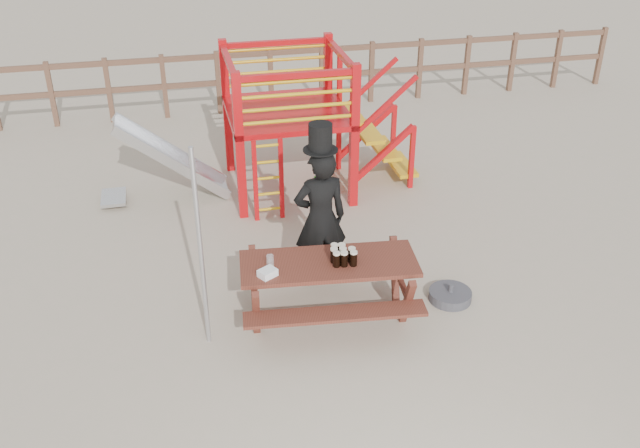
{
  "coord_description": "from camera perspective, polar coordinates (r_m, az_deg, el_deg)",
  "views": [
    {
      "loc": [
        -1.5,
        -6.08,
        4.87
      ],
      "look_at": [
        0.06,
        0.8,
        0.89
      ],
      "focal_mm": 40.0,
      "sensor_mm": 36.0,
      "label": 1
    }
  ],
  "objects": [
    {
      "name": "man_with_hat",
      "position": [
        8.24,
        0.03,
        0.73
      ],
      "size": [
        0.65,
        0.45,
        2.04
      ],
      "rotation": [
        0.0,
        0.0,
        3.2
      ],
      "color": "black",
      "rests_on": "ground"
    },
    {
      "name": "ground",
      "position": [
        7.93,
        0.88,
        -8.42
      ],
      "size": [
        60.0,
        60.0,
        0.0
      ],
      "primitive_type": "plane",
      "color": "tan",
      "rests_on": "ground"
    },
    {
      "name": "metal_pole",
      "position": [
        7.23,
        -9.53,
        -2.16
      ],
      "size": [
        0.05,
        0.05,
        2.26
      ],
      "primitive_type": "cylinder",
      "color": "#B2B2B7",
      "rests_on": "ground"
    },
    {
      "name": "playground_fort",
      "position": [
        10.51,
        -3.03,
        8.22
      ],
      "size": [
        4.71,
        1.84,
        2.1
      ],
      "color": "#BC0C10",
      "rests_on": "ground"
    },
    {
      "name": "picnic_table",
      "position": [
        7.84,
        0.7,
        -4.73
      ],
      "size": [
        2.03,
        1.5,
        0.74
      ],
      "rotation": [
        0.0,
        0.0,
        -0.1
      ],
      "color": "maroon",
      "rests_on": "ground"
    },
    {
      "name": "paper_bag",
      "position": [
        7.45,
        -4.22,
        -3.93
      ],
      "size": [
        0.23,
        0.21,
        0.08
      ],
      "primitive_type": "cube",
      "rotation": [
        0.0,
        0.0,
        0.54
      ],
      "color": "white",
      "rests_on": "picnic_table"
    },
    {
      "name": "parasol_base",
      "position": [
        8.49,
        10.37,
        -5.64
      ],
      "size": [
        0.5,
        0.5,
        0.21
      ],
      "color": "#3D3D43",
      "rests_on": "ground"
    },
    {
      "name": "stout_pints",
      "position": [
        7.64,
        1.8,
        -2.52
      ],
      "size": [
        0.27,
        0.27,
        0.17
      ],
      "color": "black",
      "rests_on": "picnic_table"
    },
    {
      "name": "back_fence",
      "position": [
        13.8,
        -6.07,
        11.85
      ],
      "size": [
        15.09,
        0.09,
        1.2
      ],
      "color": "brown",
      "rests_on": "ground"
    },
    {
      "name": "empty_glasses",
      "position": [
        7.57,
        -4.01,
        -3.06
      ],
      "size": [
        0.08,
        0.08,
        0.15
      ],
      "color": "silver",
      "rests_on": "picnic_table"
    }
  ]
}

